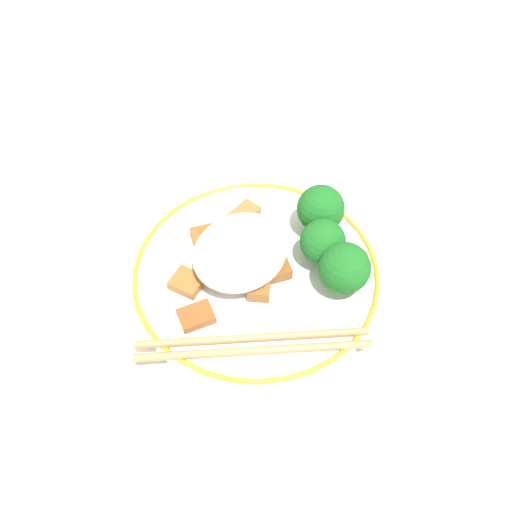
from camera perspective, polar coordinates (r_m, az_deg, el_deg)
The scene contains 15 objects.
ground_plane at distance 0.49m, azimuth -0.00°, elevation -2.72°, with size 3.00×3.00×0.00m, color silver.
plate at distance 0.48m, azimuth -0.00°, elevation -1.98°, with size 0.24×0.24×0.02m.
rice_mound at distance 0.46m, azimuth -1.79°, elevation 0.49°, with size 0.09×0.08×0.05m.
broccoli_back_left at distance 0.45m, azimuth 10.08°, elevation -1.38°, with size 0.05×0.05×0.05m.
broccoli_back_center at distance 0.47m, azimuth 7.64°, elevation 1.61°, with size 0.04×0.04×0.05m.
broccoli_back_right at distance 0.49m, azimuth 7.40°, elevation 5.35°, with size 0.05×0.05×0.06m.
meat_near_front at distance 0.50m, azimuth -5.83°, elevation 2.20°, with size 0.03×0.03×0.01m.
meat_near_left at distance 0.47m, azimuth 2.06°, elevation -1.10°, with size 0.04×0.04×0.01m.
meat_near_right at distance 0.50m, azimuth 0.08°, elevation 2.30°, with size 0.03×0.03×0.01m.
meat_near_back at distance 0.47m, azimuth -7.86°, elevation -3.00°, with size 0.03×0.03×0.01m.
meat_on_rice_edge at distance 0.45m, azimuth -6.74°, elevation -6.93°, with size 0.04×0.03×0.01m.
meat_mid_left at distance 0.52m, azimuth -1.58°, elevation 4.63°, with size 0.04×0.02×0.01m.
meat_mid_right at distance 0.46m, azimuth 0.38°, elevation -3.60°, with size 0.03×0.03×0.01m.
chopsticks at distance 0.43m, azimuth -0.35°, elevation -10.05°, with size 0.16×0.15×0.01m.
drinking_glass at distance 0.35m, azimuth -1.14°, elevation -24.40°, with size 0.08×0.08×0.12m.
Camera 1 is at (-0.21, -0.20, 0.40)m, focal length 35.00 mm.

